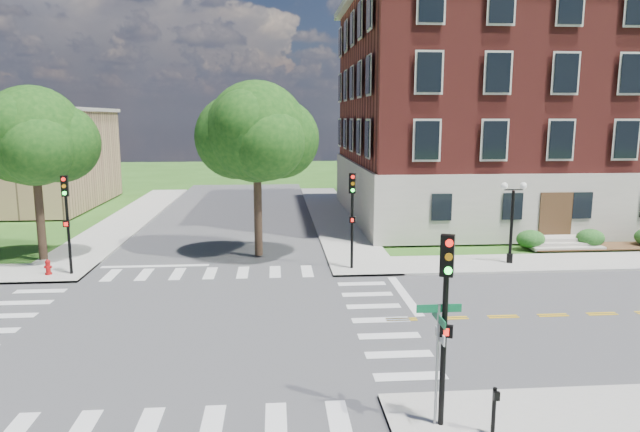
{
  "coord_description": "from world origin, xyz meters",
  "views": [
    {
      "loc": [
        3.26,
        -20.43,
        7.63
      ],
      "look_at": [
        5.28,
        5.0,
        3.2
      ],
      "focal_mm": 32.0,
      "sensor_mm": 36.0,
      "label": 1
    }
  ],
  "objects": [
    {
      "name": "ground",
      "position": [
        0.0,
        0.0,
        0.0
      ],
      "size": [
        160.0,
        160.0,
        0.0
      ],
      "primitive_type": "plane",
      "color": "#2C5718",
      "rests_on": "ground"
    },
    {
      "name": "road_ew",
      "position": [
        0.0,
        0.0,
        0.01
      ],
      "size": [
        90.0,
        12.0,
        0.01
      ],
      "primitive_type": "cube",
      "color": "#3D3D3F",
      "rests_on": "ground"
    },
    {
      "name": "road_ns",
      "position": [
        0.0,
        0.0,
        0.01
      ],
      "size": [
        12.0,
        90.0,
        0.01
      ],
      "primitive_type": "cube",
      "color": "#3D3D3F",
      "rests_on": "ground"
    },
    {
      "name": "sidewalk_ne",
      "position": [
        15.38,
        15.38,
        0.06
      ],
      "size": [
        34.0,
        34.0,
        0.12
      ],
      "color": "#9E9B93",
      "rests_on": "ground"
    },
    {
      "name": "crosswalk_east",
      "position": [
        7.2,
        0.0,
        0.0
      ],
      "size": [
        2.2,
        10.2,
        0.02
      ],
      "primitive_type": null,
      "color": "silver",
      "rests_on": "ground"
    },
    {
      "name": "stop_bar_east",
      "position": [
        8.8,
        3.0,
        0.0
      ],
      "size": [
        0.4,
        5.5,
        0.0
      ],
      "primitive_type": "cube",
      "color": "silver",
      "rests_on": "ground"
    },
    {
      "name": "main_building",
      "position": [
        24.0,
        21.99,
        8.34
      ],
      "size": [
        30.6,
        22.4,
        16.5
      ],
      "color": "beige",
      "rests_on": "ground"
    },
    {
      "name": "tree_c",
      "position": [
        -9.2,
        10.39,
        6.65
      ],
      "size": [
        5.18,
        5.18,
        9.15
      ],
      "color": "#312118",
      "rests_on": "ground"
    },
    {
      "name": "tree_d",
      "position": [
        2.31,
        10.37,
        6.85
      ],
      "size": [
        5.4,
        5.4,
        9.45
      ],
      "color": "#312118",
      "rests_on": "ground"
    },
    {
      "name": "traffic_signal_se",
      "position": [
        7.27,
        -7.69,
        3.19
      ],
      "size": [
        0.38,
        0.46,
        4.8
      ],
      "color": "black",
      "rests_on": "ground"
    },
    {
      "name": "traffic_signal_ne",
      "position": [
        7.06,
        7.25,
        3.19
      ],
      "size": [
        0.38,
        0.45,
        4.8
      ],
      "color": "black",
      "rests_on": "ground"
    },
    {
      "name": "traffic_signal_nw",
      "position": [
        -6.69,
        7.26,
        3.19
      ],
      "size": [
        0.34,
        0.38,
        4.8
      ],
      "color": "black",
      "rests_on": "ground"
    },
    {
      "name": "twin_lamp_west",
      "position": [
        15.45,
        7.67,
        2.52
      ],
      "size": [
        1.36,
        0.36,
        4.23
      ],
      "color": "black",
      "rests_on": "ground"
    },
    {
      "name": "street_sign_pole",
      "position": [
        7.14,
        -7.65,
        2.31
      ],
      "size": [
        1.1,
        1.1,
        3.1
      ],
      "color": "gray",
      "rests_on": "ground"
    },
    {
      "name": "push_button_post",
      "position": [
        8.38,
        -8.25,
        0.8
      ],
      "size": [
        0.14,
        0.21,
        1.2
      ],
      "color": "black",
      "rests_on": "ground"
    },
    {
      "name": "fire_hydrant",
      "position": [
        -7.74,
        7.21,
        0.46
      ],
      "size": [
        0.35,
        0.35,
        0.75
      ],
      "color": "#9E0C0D",
      "rests_on": "ground"
    }
  ]
}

